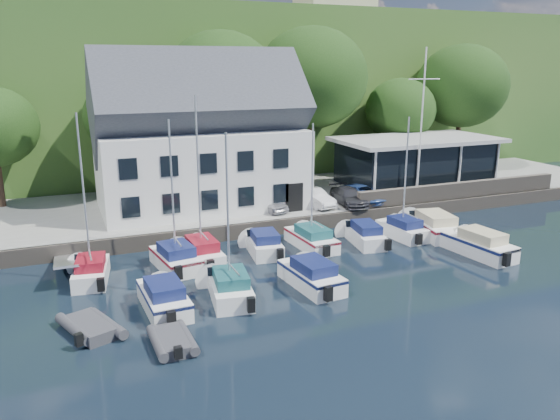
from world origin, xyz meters
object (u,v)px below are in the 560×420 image
(flagpole, at_px, (421,126))
(boat_r1_4, at_px, (312,181))
(boat_r1_0, at_px, (85,204))
(boat_r1_5, at_px, (364,233))
(boat_r1_3, at_px, (264,242))
(dinghy_1, at_px, (172,339))
(car_dgrey, at_px, (349,197))
(car_blue, at_px, (361,193))
(boat_r2_4, at_px, (478,242))
(harbor_building, at_px, (200,146))
(boat_r1_2, at_px, (199,185))
(boat_r2_0, at_px, (164,295))
(car_silver, at_px, (268,203))
(car_white, at_px, (314,198))
(club_pavilion, at_px, (415,162))
(boat_r1_6, at_px, (406,174))
(boat_r2_1, at_px, (228,211))
(boat_r2_2, at_px, (311,273))
(boat_r1_7, at_px, (433,223))
(boat_r1_1, at_px, (172,190))
(dinghy_0, at_px, (91,325))

(flagpole, distance_m, boat_r1_4, 12.05)
(boat_r1_0, xyz_separation_m, boat_r1_5, (16.34, 0.06, -3.47))
(boat_r1_3, bearing_deg, dinghy_1, -121.32)
(flagpole, height_order, boat_r1_0, flagpole)
(car_dgrey, distance_m, car_blue, 1.37)
(boat_r1_4, height_order, boat_r2_4, boat_r1_4)
(harbor_building, distance_m, car_blue, 12.29)
(boat_r1_2, bearing_deg, boat_r2_0, -121.85)
(car_silver, distance_m, car_white, 3.52)
(car_white, height_order, boat_r2_4, car_white)
(club_pavilion, distance_m, car_silver, 14.40)
(car_silver, relative_size, dinghy_1, 1.21)
(boat_r1_3, xyz_separation_m, boat_r1_4, (3.12, -0.01, 3.46))
(boat_r1_3, height_order, boat_r1_5, boat_r1_3)
(boat_r1_3, bearing_deg, club_pavilion, 34.12)
(car_silver, distance_m, boat_r2_0, 14.52)
(car_blue, bearing_deg, boat_r2_0, -160.39)
(boat_r1_6, relative_size, boat_r2_1, 0.96)
(club_pavilion, distance_m, car_blue, 7.47)
(boat_r2_4, bearing_deg, harbor_building, 127.71)
(club_pavilion, bearing_deg, harbor_building, 178.41)
(flagpole, height_order, boat_r1_4, flagpole)
(car_silver, bearing_deg, boat_r2_4, -66.13)
(car_blue, height_order, boat_r1_4, boat_r1_4)
(harbor_building, bearing_deg, car_silver, -38.69)
(boat_r2_2, height_order, boat_r2_4, boat_r2_4)
(boat_r1_6, bearing_deg, car_silver, 133.73)
(car_white, bearing_deg, flagpole, -18.18)
(boat_r1_6, relative_size, boat_r2_0, 1.46)
(car_silver, distance_m, boat_r1_7, 11.18)
(car_dgrey, bearing_deg, boat_r1_5, -104.65)
(boat_r1_0, height_order, boat_r1_5, boat_r1_0)
(boat_r1_5, bearing_deg, boat_r1_3, -175.72)
(boat_r2_1, bearing_deg, dinghy_1, -125.92)
(club_pavilion, xyz_separation_m, boat_r1_0, (-26.34, -8.83, 1.11))
(boat_r1_2, xyz_separation_m, boat_r1_3, (3.81, 0.03, -3.81))
(boat_r1_5, xyz_separation_m, boat_r2_4, (5.11, -4.46, 0.09))
(boat_r2_0, xyz_separation_m, dinghy_1, (-0.35, -3.54, -0.41))
(boat_r1_5, bearing_deg, boat_r2_4, -31.85)
(boat_r1_1, relative_size, boat_r1_2, 0.99)
(car_silver, height_order, boat_r1_7, car_silver)
(boat_r1_3, bearing_deg, dinghy_0, -139.54)
(dinghy_1, bearing_deg, boat_r2_2, 22.44)
(boat_r1_5, height_order, boat_r2_1, boat_r2_1)
(boat_r1_5, bearing_deg, dinghy_1, -139.37)
(boat_r1_5, bearing_deg, dinghy_0, -151.03)
(boat_r2_0, bearing_deg, boat_r1_4, 26.06)
(boat_r2_1, distance_m, dinghy_1, 6.45)
(boat_r1_7, bearing_deg, boat_r2_2, -146.55)
(boat_r1_3, xyz_separation_m, dinghy_0, (-10.23, -6.58, -0.34))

